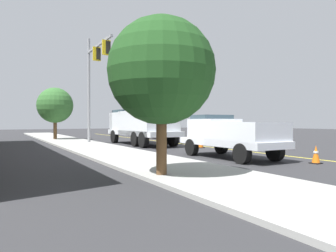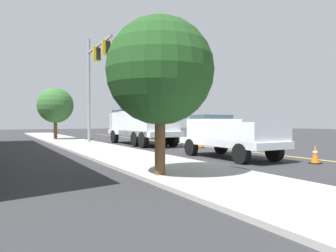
{
  "view_description": "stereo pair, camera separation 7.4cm",
  "coord_description": "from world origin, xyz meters",
  "px_view_note": "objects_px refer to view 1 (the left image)",
  "views": [
    {
      "loc": [
        -18.99,
        14.03,
        1.7
      ],
      "look_at": [
        1.0,
        1.27,
        1.4
      ],
      "focal_mm": 33.67,
      "sensor_mm": 36.0,
      "label": 1
    },
    {
      "loc": [
        -19.03,
        13.97,
        1.7
      ],
      "look_at": [
        1.0,
        1.27,
        1.4
      ],
      "focal_mm": 33.67,
      "sensor_mm": 36.0,
      "label": 2
    }
  ],
  "objects_px": {
    "utility_bucket_truck": "(141,123)",
    "passing_minivan": "(159,129)",
    "traffic_cone_mid_front": "(201,141)",
    "traffic_signal_mast": "(94,72)",
    "traffic_cone_leading": "(316,155)",
    "traffic_cone_mid_rear": "(141,136)",
    "service_pickup_truck": "(231,134)"
  },
  "relations": [
    {
      "from": "traffic_cone_leading",
      "to": "traffic_cone_mid_front",
      "type": "distance_m",
      "value": 8.73
    },
    {
      "from": "service_pickup_truck",
      "to": "traffic_cone_mid_front",
      "type": "distance_m",
      "value": 6.0
    },
    {
      "from": "traffic_signal_mast",
      "to": "traffic_cone_mid_front",
      "type": "bearing_deg",
      "value": -143.11
    },
    {
      "from": "traffic_cone_mid_rear",
      "to": "traffic_cone_leading",
      "type": "bearing_deg",
      "value": 176.33
    },
    {
      "from": "utility_bucket_truck",
      "to": "passing_minivan",
      "type": "relative_size",
      "value": 1.7
    },
    {
      "from": "traffic_cone_mid_front",
      "to": "traffic_signal_mast",
      "type": "height_order",
      "value": "traffic_signal_mast"
    },
    {
      "from": "traffic_cone_mid_rear",
      "to": "traffic_signal_mast",
      "type": "relative_size",
      "value": 0.1
    },
    {
      "from": "service_pickup_truck",
      "to": "traffic_cone_leading",
      "type": "distance_m",
      "value": 3.72
    },
    {
      "from": "traffic_cone_mid_rear",
      "to": "traffic_signal_mast",
      "type": "xyz_separation_m",
      "value": [
        -2.36,
        5.11,
        5.06
      ]
    },
    {
      "from": "traffic_cone_mid_front",
      "to": "traffic_signal_mast",
      "type": "bearing_deg",
      "value": 36.89
    },
    {
      "from": "passing_minivan",
      "to": "traffic_cone_leading",
      "type": "xyz_separation_m",
      "value": [
        -20.61,
        4.83,
        -0.6
      ]
    },
    {
      "from": "utility_bucket_truck",
      "to": "traffic_signal_mast",
      "type": "distance_m",
      "value": 5.19
    },
    {
      "from": "utility_bucket_truck",
      "to": "service_pickup_truck",
      "type": "distance_m",
      "value": 10.35
    },
    {
      "from": "utility_bucket_truck",
      "to": "traffic_cone_mid_front",
      "type": "relative_size",
      "value": 9.38
    },
    {
      "from": "traffic_cone_mid_front",
      "to": "traffic_signal_mast",
      "type": "relative_size",
      "value": 0.11
    },
    {
      "from": "service_pickup_truck",
      "to": "passing_minivan",
      "type": "xyz_separation_m",
      "value": [
        17.33,
        -6.42,
        -0.15
      ]
    },
    {
      "from": "passing_minivan",
      "to": "traffic_cone_mid_rear",
      "type": "height_order",
      "value": "passing_minivan"
    },
    {
      "from": "service_pickup_truck",
      "to": "traffic_signal_mast",
      "type": "height_order",
      "value": "traffic_signal_mast"
    },
    {
      "from": "traffic_cone_mid_front",
      "to": "traffic_cone_mid_rear",
      "type": "bearing_deg",
      "value": -1.27
    },
    {
      "from": "utility_bucket_truck",
      "to": "service_pickup_truck",
      "type": "height_order",
      "value": "utility_bucket_truck"
    },
    {
      "from": "traffic_cone_mid_rear",
      "to": "service_pickup_truck",
      "type": "bearing_deg",
      "value": 169.24
    },
    {
      "from": "utility_bucket_truck",
      "to": "service_pickup_truck",
      "type": "xyz_separation_m",
      "value": [
        -10.31,
        0.65,
        -0.48
      ]
    },
    {
      "from": "traffic_cone_mid_rear",
      "to": "passing_minivan",
      "type": "bearing_deg",
      "value": -50.8
    },
    {
      "from": "utility_bucket_truck",
      "to": "passing_minivan",
      "type": "distance_m",
      "value": 9.1
    },
    {
      "from": "traffic_cone_leading",
      "to": "passing_minivan",
      "type": "bearing_deg",
      "value": -13.18
    },
    {
      "from": "passing_minivan",
      "to": "traffic_cone_mid_rear",
      "type": "relative_size",
      "value": 5.92
    },
    {
      "from": "traffic_cone_mid_front",
      "to": "traffic_cone_leading",
      "type": "bearing_deg",
      "value": 173.87
    },
    {
      "from": "traffic_cone_leading",
      "to": "traffic_signal_mast",
      "type": "distance_m",
      "value": 16.55
    },
    {
      "from": "utility_bucket_truck",
      "to": "service_pickup_truck",
      "type": "bearing_deg",
      "value": 176.37
    },
    {
      "from": "passing_minivan",
      "to": "traffic_cone_mid_front",
      "type": "xyz_separation_m",
      "value": [
        -11.92,
        3.89,
        -0.53
      ]
    },
    {
      "from": "utility_bucket_truck",
      "to": "traffic_cone_mid_rear",
      "type": "height_order",
      "value": "utility_bucket_truck"
    },
    {
      "from": "service_pickup_truck",
      "to": "traffic_signal_mast",
      "type": "distance_m",
      "value": 12.94
    }
  ]
}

